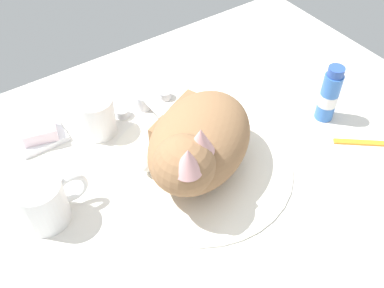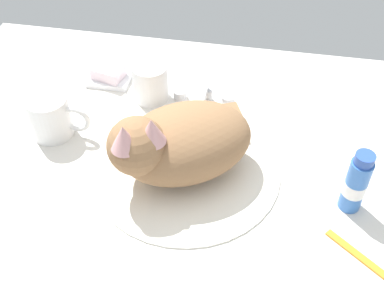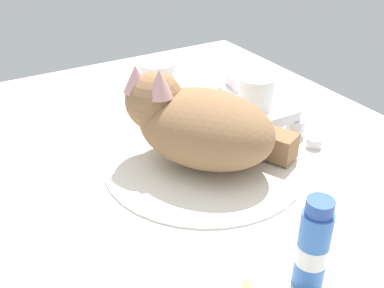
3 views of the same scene
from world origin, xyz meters
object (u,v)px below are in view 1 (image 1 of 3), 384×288
at_px(faucet, 148,102).
at_px(toothbrush, 379,142).
at_px(coffee_mug, 44,202).
at_px(soap_bar, 39,131).
at_px(toothpaste_bottle, 329,95).
at_px(cat, 196,144).
at_px(rinse_cup, 96,116).

distance_m(faucet, toothbrush, 0.46).
distance_m(faucet, coffee_mug, 0.30).
distance_m(soap_bar, toothpaste_bottle, 0.56).
bearing_deg(faucet, toothpaste_bottle, -37.10).
xyz_separation_m(coffee_mug, toothbrush, (0.59, -0.20, -0.04)).
bearing_deg(coffee_mug, toothpaste_bottle, -8.48).
distance_m(cat, toothpaste_bottle, 0.30).
bearing_deg(toothbrush, coffee_mug, 161.29).
relative_size(cat, rinse_cup, 3.54).
distance_m(coffee_mug, toothbrush, 0.62).
bearing_deg(soap_bar, toothbrush, -35.32).
relative_size(coffee_mug, rinse_cup, 1.48).
xyz_separation_m(cat, toothpaste_bottle, (0.30, -0.03, -0.02)).
xyz_separation_m(faucet, rinse_cup, (-0.11, 0.01, 0.02)).
xyz_separation_m(coffee_mug, toothpaste_bottle, (0.56, -0.08, 0.01)).
relative_size(coffee_mug, toothpaste_bottle, 0.97).
height_order(faucet, rinse_cup, rinse_cup).
distance_m(faucet, cat, 0.20).
distance_m(cat, coffee_mug, 0.26).
distance_m(coffee_mug, soap_bar, 0.19).
bearing_deg(soap_bar, cat, -49.66).
bearing_deg(coffee_mug, cat, -12.66).
bearing_deg(coffee_mug, soap_bar, 72.48).
distance_m(cat, soap_bar, 0.31).
bearing_deg(faucet, soap_bar, 168.40).
bearing_deg(rinse_cup, cat, -63.91).
relative_size(coffee_mug, soap_bar, 1.89).
xyz_separation_m(cat, toothbrush, (0.33, -0.14, -0.07)).
relative_size(rinse_cup, toothbrush, 0.63).
xyz_separation_m(soap_bar, toothbrush, (0.53, -0.38, -0.02)).
relative_size(soap_bar, toothbrush, 0.50).
bearing_deg(rinse_cup, toothbrush, -38.30).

